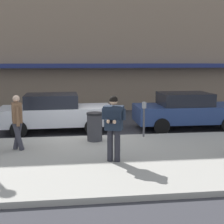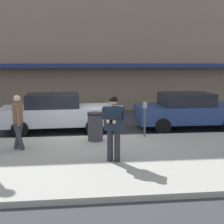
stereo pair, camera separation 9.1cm
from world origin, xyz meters
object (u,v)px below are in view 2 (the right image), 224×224
(parked_sedan_far, at_px, (189,110))
(pedestrian_dark_coat, at_px, (18,119))
(parking_meter, at_px, (145,114))
(parked_sedan_mid, at_px, (57,112))
(man_texting_on_phone, at_px, (114,121))
(trash_bin, at_px, (95,126))

(parked_sedan_far, xyz_separation_m, pedestrian_dark_coat, (-6.50, -2.91, 0.32))
(parking_meter, bearing_deg, parked_sedan_mid, 149.48)
(man_texting_on_phone, xyz_separation_m, parking_meter, (1.45, 2.66, -0.28))
(pedestrian_dark_coat, distance_m, parking_meter, 4.38)
(parked_sedan_mid, height_order, trash_bin, parked_sedan_mid)
(parked_sedan_far, distance_m, trash_bin, 4.59)
(parking_meter, bearing_deg, parked_sedan_far, 37.47)
(parking_meter, distance_m, trash_bin, 1.86)
(man_texting_on_phone, bearing_deg, parked_sedan_mid, 111.41)
(parked_sedan_mid, distance_m, pedestrian_dark_coat, 3.24)
(parked_sedan_far, relative_size, pedestrian_dark_coat, 2.65)
(parked_sedan_mid, distance_m, parking_meter, 3.77)
(pedestrian_dark_coat, bearing_deg, parking_meter, 15.38)
(parked_sedan_far, xyz_separation_m, parking_meter, (-2.28, -1.75, 0.18))
(parked_sedan_mid, xyz_separation_m, parking_meter, (3.24, -1.91, 0.18))
(pedestrian_dark_coat, height_order, parking_meter, pedestrian_dark_coat)
(man_texting_on_phone, xyz_separation_m, trash_bin, (-0.35, 2.33, -0.62))
(parked_sedan_mid, xyz_separation_m, pedestrian_dark_coat, (-0.98, -3.07, 0.32))
(man_texting_on_phone, bearing_deg, parking_meter, 61.43)
(parked_sedan_mid, xyz_separation_m, man_texting_on_phone, (1.79, -4.57, 0.46))
(parked_sedan_far, relative_size, trash_bin, 4.60)
(parked_sedan_mid, bearing_deg, man_texting_on_phone, -68.59)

